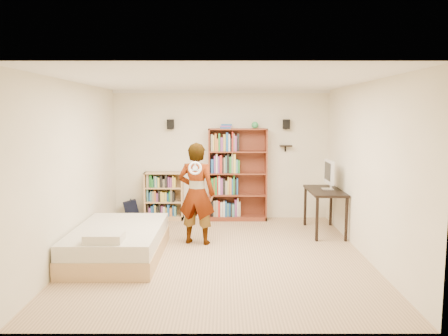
% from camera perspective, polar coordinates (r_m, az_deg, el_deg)
% --- Properties ---
extents(ground, '(4.50, 5.00, 0.01)m').
position_cam_1_polar(ground, '(7.03, -0.48, -11.25)').
color(ground, tan).
rests_on(ground, ground).
extents(room_shell, '(4.52, 5.02, 2.71)m').
position_cam_1_polar(room_shell, '(6.69, -0.50, 3.24)').
color(room_shell, white).
rests_on(room_shell, ground).
extents(crown_molding, '(4.50, 5.00, 0.06)m').
position_cam_1_polar(crown_molding, '(6.69, -0.50, 11.03)').
color(crown_molding, white).
rests_on(crown_molding, room_shell).
extents(speaker_left, '(0.14, 0.12, 0.20)m').
position_cam_1_polar(speaker_left, '(9.14, -7.00, 5.70)').
color(speaker_left, black).
rests_on(speaker_left, room_shell).
extents(speaker_right, '(0.14, 0.12, 0.20)m').
position_cam_1_polar(speaker_right, '(9.17, 8.14, 5.68)').
color(speaker_right, black).
rests_on(speaker_right, room_shell).
extents(wall_shelf, '(0.25, 0.16, 0.02)m').
position_cam_1_polar(wall_shelf, '(9.20, 8.08, 2.88)').
color(wall_shelf, black).
rests_on(wall_shelf, room_shell).
extents(tall_bookshelf, '(1.21, 0.35, 1.91)m').
position_cam_1_polar(tall_bookshelf, '(9.09, 1.79, -0.86)').
color(tall_bookshelf, brown).
rests_on(tall_bookshelf, ground).
extents(low_bookshelf, '(0.80, 0.30, 1.00)m').
position_cam_1_polar(low_bookshelf, '(9.27, -7.84, -3.63)').
color(low_bookshelf, tan).
rests_on(low_bookshelf, ground).
extents(computer_desk, '(0.60, 1.20, 0.82)m').
position_cam_1_polar(computer_desk, '(8.38, 12.98, -5.53)').
color(computer_desk, black).
rests_on(computer_desk, ground).
extents(imac, '(0.14, 0.55, 0.55)m').
position_cam_1_polar(imac, '(8.31, 13.41, -0.87)').
color(imac, silver).
rests_on(imac, computer_desk).
extents(daybed, '(1.32, 2.02, 0.60)m').
position_cam_1_polar(daybed, '(7.00, -13.63, -8.97)').
color(daybed, silver).
rests_on(daybed, ground).
extents(person, '(0.71, 0.55, 1.73)m').
position_cam_1_polar(person, '(7.43, -3.60, -3.35)').
color(person, black).
rests_on(person, ground).
extents(wii_wheel, '(0.22, 0.08, 0.22)m').
position_cam_1_polar(wii_wheel, '(7.04, -3.80, -0.02)').
color(wii_wheel, silver).
rests_on(wii_wheel, person).
extents(navy_bag, '(0.35, 0.28, 0.41)m').
position_cam_1_polar(navy_bag, '(9.45, -12.00, -5.34)').
color(navy_bag, black).
rests_on(navy_bag, ground).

